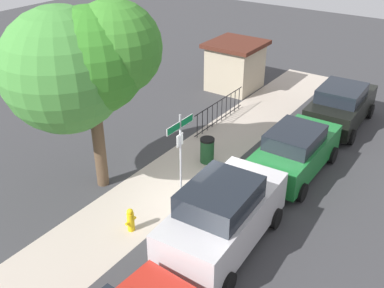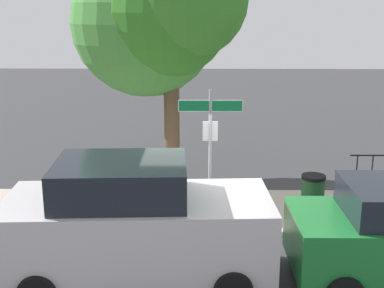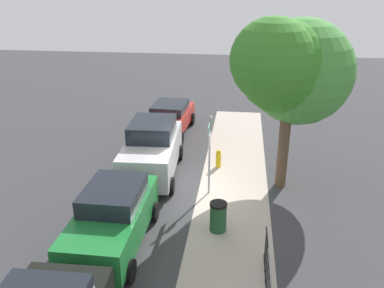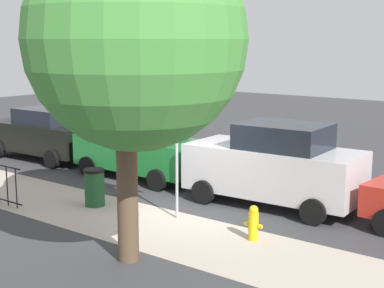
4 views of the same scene
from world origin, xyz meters
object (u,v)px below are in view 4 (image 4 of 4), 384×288
at_px(street_sign, 177,134).
at_px(car_green, 142,149).
at_px(fire_hydrant, 253,223).
at_px(car_black, 46,133).
at_px(trash_bin, 95,187).
at_px(car_silver, 275,165).
at_px(shade_tree, 135,29).

relative_size(street_sign, car_green, 0.69).
bearing_deg(fire_hydrant, car_black, -14.63).
xyz_separation_m(street_sign, trash_bin, (2.37, 0.50, -1.58)).
xyz_separation_m(car_silver, car_green, (4.80, -0.11, -0.15)).
bearing_deg(car_green, trash_bin, 110.25).
bearing_deg(car_black, fire_hydrant, 163.74).
distance_m(street_sign, car_green, 4.44).
xyz_separation_m(street_sign, car_black, (8.27, -2.56, -1.12)).
bearing_deg(fire_hydrant, car_silver, -69.79).
xyz_separation_m(street_sign, car_green, (3.47, -2.52, -1.15)).
bearing_deg(trash_bin, car_green, -70.00).
relative_size(car_green, fire_hydrant, 5.57).
xyz_separation_m(shade_tree, trash_bin, (3.60, -2.17, -3.97)).
relative_size(car_silver, fire_hydrant, 5.95).
height_order(car_silver, car_black, car_silver).
distance_m(car_green, trash_bin, 3.24).
xyz_separation_m(street_sign, car_silver, (-1.33, -2.42, -0.99)).
relative_size(shade_tree, car_silver, 1.36).
xyz_separation_m(car_silver, fire_hydrant, (-0.96, 2.61, -0.69)).
relative_size(car_silver, car_green, 1.07).
distance_m(street_sign, trash_bin, 2.89).
height_order(shade_tree, trash_bin, shade_tree).
distance_m(car_silver, car_green, 4.80).
relative_size(car_black, trash_bin, 4.59).
distance_m(car_green, car_black, 4.80).
bearing_deg(car_green, fire_hydrant, 154.98).
distance_m(street_sign, shade_tree, 3.79).
xyz_separation_m(shade_tree, fire_hydrant, (-1.07, -2.47, -4.08)).
height_order(fire_hydrant, trash_bin, trash_bin).
distance_m(shade_tree, car_green, 7.85).
xyz_separation_m(street_sign, fire_hydrant, (-2.29, 0.20, -1.69)).
distance_m(street_sign, fire_hydrant, 2.85).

